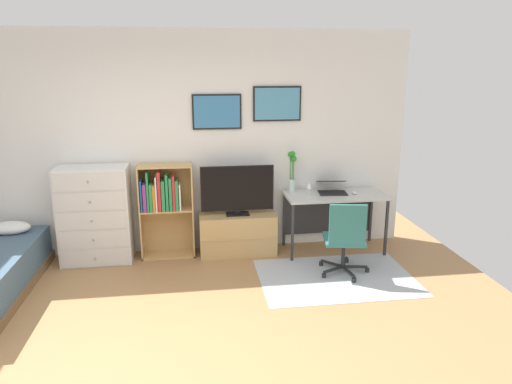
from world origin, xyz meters
name	(u,v)px	position (x,y,z in m)	size (l,w,h in m)	color
ground_plane	(155,361)	(0.00, 0.00, 0.00)	(7.20, 7.20, 0.00)	#A87A4C
wall_back_with_posters	(162,144)	(0.01, 2.43, 1.36)	(6.12, 0.09, 2.70)	white
area_rug	(336,277)	(1.90, 1.30, 0.00)	(1.70, 1.20, 0.01)	#B2B7BC
dresser	(95,215)	(-0.79, 2.15, 0.58)	(0.82, 0.46, 1.15)	silver
bookshelf	(164,202)	(0.01, 2.21, 0.69)	(0.64, 0.30, 1.14)	tan
tv_stand	(238,234)	(0.89, 2.17, 0.25)	(0.94, 0.41, 0.51)	tan
television	(237,190)	(0.89, 2.15, 0.82)	(0.89, 0.16, 0.61)	black
desk	(333,203)	(2.10, 2.16, 0.60)	(1.23, 0.57, 0.74)	silver
office_chair	(345,237)	(2.00, 1.34, 0.46)	(0.58, 0.57, 0.86)	#232326
laptop	(332,187)	(2.09, 2.19, 0.80)	(0.38, 0.41, 0.15)	black
computer_mouse	(354,193)	(2.34, 2.06, 0.76)	(0.06, 0.10, 0.03)	silver
bamboo_vase	(292,171)	(1.59, 2.27, 1.01)	(0.11, 0.10, 0.52)	silver
wine_glass	(309,186)	(1.75, 2.01, 0.87)	(0.07, 0.07, 0.18)	silver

